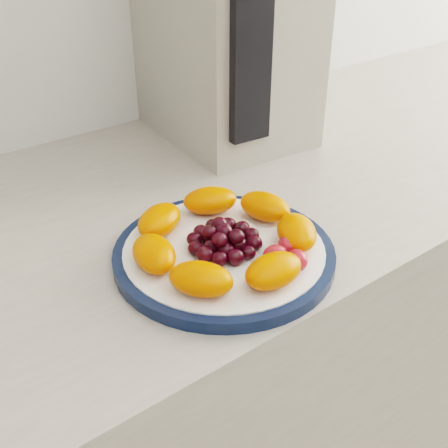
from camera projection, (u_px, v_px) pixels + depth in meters
counter at (147, 433)px, 1.00m from camera, size 3.50×0.60×0.90m
cabinet_face at (148, 444)px, 1.01m from camera, size 3.48×0.58×0.84m
plate_rim at (224, 254)px, 0.67m from camera, size 0.26×0.26×0.01m
plate_face at (224, 253)px, 0.67m from camera, size 0.24×0.24×0.02m
appliance_body at (224, 26)px, 0.92m from camera, size 0.23×0.31×0.37m
appliance_panel at (250, 48)px, 0.78m from camera, size 0.06×0.03×0.27m
fruit_plate at (226, 237)px, 0.66m from camera, size 0.23×0.22×0.03m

